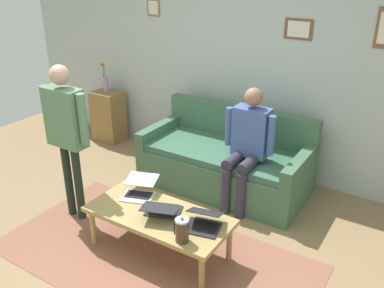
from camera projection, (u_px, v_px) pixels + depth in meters
ground_plane at (136, 257)px, 3.73m from camera, size 7.68×7.68×0.00m
area_rug at (153, 256)px, 3.73m from camera, size 2.82×1.46×0.01m
back_wall at (249, 61)px, 4.88m from camera, size 7.04×0.11×2.70m
couch at (226, 162)px, 4.79m from camera, size 1.88×0.89×0.88m
coffee_table at (158, 218)px, 3.66m from camera, size 1.30×0.59×0.40m
laptop_left at (162, 210)px, 3.61m from camera, size 0.40×0.42×0.13m
laptop_center at (139, 190)px, 3.92m from camera, size 0.39×0.43×0.14m
laptop_right at (203, 222)px, 3.45m from camera, size 0.34×0.35×0.16m
french_press at (182, 230)px, 3.25m from camera, size 0.13×0.11×0.23m
side_shelf at (108, 116)px, 6.02m from camera, size 0.42×0.32×0.73m
flower_vase at (105, 81)px, 5.81m from camera, size 0.10×0.09×0.45m
person_standing at (66, 124)px, 3.92m from camera, size 0.56×0.18×1.59m
person_seated at (248, 142)px, 4.27m from camera, size 0.55×0.51×1.28m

